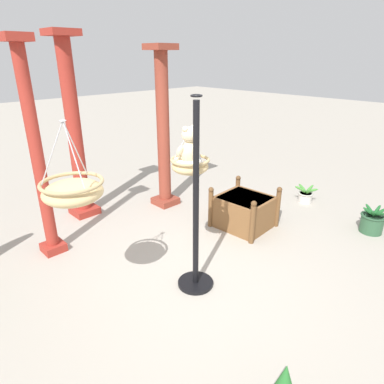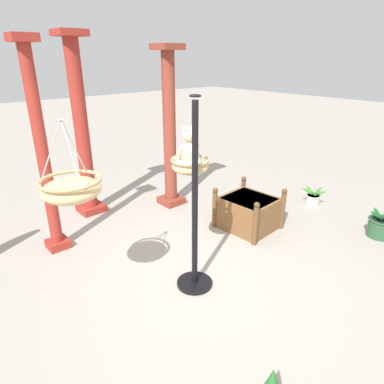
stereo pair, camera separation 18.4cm
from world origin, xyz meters
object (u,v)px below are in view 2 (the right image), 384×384
object	(u,v)px
hanging_basket_with_teddy	(190,165)
teddy_bear	(189,148)
hanging_basket_left_high	(71,189)
greenhouse_pillar_far_back	(82,132)
greenhouse_pillar_right	(43,156)
potted_plant_bushy_green	(313,198)
greenhouse_pillar_left	(170,133)
potted_plant_tall_leafy	(380,226)
display_pole_central	(195,235)
wooden_planter_box	(248,212)

from	to	relation	value
hanging_basket_with_teddy	teddy_bear	xyz separation A→B (m)	(0.00, 0.02, 0.20)
hanging_basket_left_high	greenhouse_pillar_far_back	bearing A→B (deg)	63.38
greenhouse_pillar_right	hanging_basket_with_teddy	bearing A→B (deg)	-58.13
hanging_basket_left_high	potted_plant_bushy_green	bearing A→B (deg)	-1.99
hanging_basket_left_high	greenhouse_pillar_far_back	world-z (taller)	greenhouse_pillar_far_back
teddy_bear	greenhouse_pillar_left	world-z (taller)	greenhouse_pillar_left
teddy_bear	greenhouse_pillar_far_back	distance (m)	2.59
greenhouse_pillar_right	potted_plant_tall_leafy	bearing A→B (deg)	-37.64
potted_plant_tall_leafy	display_pole_central	bearing A→B (deg)	161.09
greenhouse_pillar_left	potted_plant_tall_leafy	xyz separation A→B (m)	(1.66, -3.18, -1.18)
teddy_bear	greenhouse_pillar_far_back	size ratio (longest dim) A/B	0.15
display_pole_central	wooden_planter_box	distance (m)	1.80
hanging_basket_left_high	wooden_planter_box	world-z (taller)	hanging_basket_left_high
display_pole_central	teddy_bear	size ratio (longest dim) A/B	5.00
teddy_bear	greenhouse_pillar_left	xyz separation A→B (m)	(1.17, 1.89, -0.30)
greenhouse_pillar_left	greenhouse_pillar_far_back	size ratio (longest dim) A/B	0.94
potted_plant_bushy_green	greenhouse_pillar_left	bearing A→B (deg)	137.09
greenhouse_pillar_left	potted_plant_tall_leafy	size ratio (longest dim) A/B	6.36
hanging_basket_with_teddy	teddy_bear	bearing A→B (deg)	90.00
greenhouse_pillar_far_back	potted_plant_bushy_green	distance (m)	4.37
greenhouse_pillar_right	teddy_bear	bearing A→B (deg)	-57.80
hanging_basket_left_high	greenhouse_pillar_far_back	distance (m)	2.66
greenhouse_pillar_left	wooden_planter_box	world-z (taller)	greenhouse_pillar_left
teddy_bear	hanging_basket_left_high	size ratio (longest dim) A/B	0.58
hanging_basket_with_teddy	greenhouse_pillar_right	size ratio (longest dim) A/B	0.18
greenhouse_pillar_left	wooden_planter_box	size ratio (longest dim) A/B	3.03
hanging_basket_with_teddy	potted_plant_bushy_green	world-z (taller)	hanging_basket_with_teddy
hanging_basket_with_teddy	hanging_basket_left_high	distance (m)	1.36
hanging_basket_left_high	wooden_planter_box	bearing A→B (deg)	1.53
greenhouse_pillar_right	greenhouse_pillar_far_back	world-z (taller)	greenhouse_pillar_far_back
hanging_basket_with_teddy	potted_plant_tall_leafy	size ratio (longest dim) A/B	1.19
teddy_bear	potted_plant_tall_leafy	bearing A→B (deg)	-24.56
hanging_basket_with_teddy	greenhouse_pillar_far_back	distance (m)	2.60
greenhouse_pillar_far_back	potted_plant_tall_leafy	bearing A→B (deg)	-52.41
hanging_basket_left_high	potted_plant_tall_leafy	xyz separation A→B (m)	(4.17, -1.49, -1.28)
potted_plant_bushy_green	potted_plant_tall_leafy	bearing A→B (deg)	-103.78
teddy_bear	greenhouse_pillar_far_back	world-z (taller)	greenhouse_pillar_far_back
hanging_basket_with_teddy	greenhouse_pillar_left	bearing A→B (deg)	58.39
greenhouse_pillar_left	greenhouse_pillar_right	world-z (taller)	greenhouse_pillar_right
display_pole_central	potted_plant_tall_leafy	distance (m)	3.19
hanging_basket_with_teddy	hanging_basket_left_high	xyz separation A→B (m)	(-1.34, 0.22, -0.01)
greenhouse_pillar_far_back	potted_plant_bushy_green	world-z (taller)	greenhouse_pillar_far_back
hanging_basket_left_high	hanging_basket_with_teddy	bearing A→B (deg)	-9.27
potted_plant_tall_leafy	potted_plant_bushy_green	world-z (taller)	potted_plant_tall_leafy
teddy_bear	greenhouse_pillar_far_back	xyz separation A→B (m)	(-0.15, 2.58, -0.21)
wooden_planter_box	potted_plant_tall_leafy	size ratio (longest dim) A/B	2.10
display_pole_central	hanging_basket_left_high	xyz separation A→B (m)	(-1.19, 0.47, 0.77)
greenhouse_pillar_left	greenhouse_pillar_far_back	world-z (taller)	greenhouse_pillar_far_back
display_pole_central	wooden_planter_box	bearing A→B (deg)	18.12
potted_plant_bushy_green	hanging_basket_with_teddy	bearing A→B (deg)	-178.86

